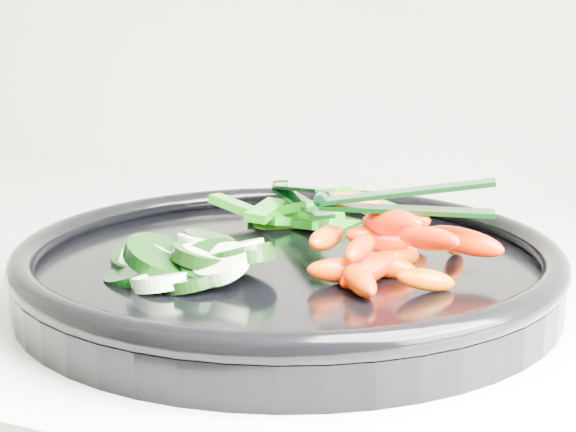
% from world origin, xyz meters
% --- Properties ---
extents(veggie_tray, '(0.43, 0.43, 0.04)m').
position_xyz_m(veggie_tray, '(0.39, 1.62, 0.95)').
color(veggie_tray, black).
rests_on(veggie_tray, counter).
extents(cucumber_pile, '(0.13, 0.11, 0.04)m').
position_xyz_m(cucumber_pile, '(0.35, 1.56, 0.96)').
color(cucumber_pile, black).
rests_on(cucumber_pile, veggie_tray).
extents(carrot_pile, '(0.13, 0.15, 0.06)m').
position_xyz_m(carrot_pile, '(0.47, 1.61, 0.97)').
color(carrot_pile, '#EA3100').
rests_on(carrot_pile, veggie_tray).
extents(pepper_pile, '(0.15, 0.11, 0.04)m').
position_xyz_m(pepper_pile, '(0.36, 1.71, 0.96)').
color(pepper_pile, '#0B7512').
rests_on(pepper_pile, veggie_tray).
extents(tong_carrot, '(0.11, 0.04, 0.02)m').
position_xyz_m(tong_carrot, '(0.47, 1.61, 1.00)').
color(tong_carrot, black).
rests_on(tong_carrot, carrot_pile).
extents(tong_pepper, '(0.09, 0.10, 0.02)m').
position_xyz_m(tong_pepper, '(0.36, 1.71, 0.98)').
color(tong_pepper, black).
rests_on(tong_pepper, pepper_pile).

